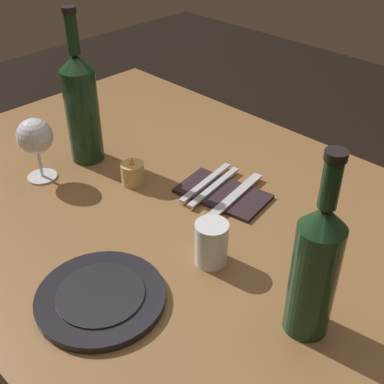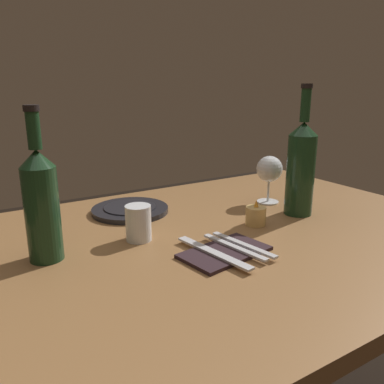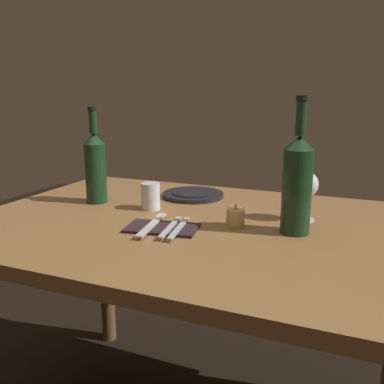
{
  "view_description": "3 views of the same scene",
  "coord_description": "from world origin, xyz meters",
  "px_view_note": "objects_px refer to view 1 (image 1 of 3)",
  "views": [
    {
      "loc": [
        0.64,
        -0.57,
        1.36
      ],
      "look_at": [
        0.09,
        -0.02,
        0.82
      ],
      "focal_mm": 47.47,
      "sensor_mm": 36.0,
      "label": 1
    },
    {
      "loc": [
        0.52,
        0.72,
        1.09
      ],
      "look_at": [
        0.08,
        0.01,
        0.86
      ],
      "focal_mm": 36.66,
      "sensor_mm": 36.0,
      "label": 2
    },
    {
      "loc": [
        -0.43,
        1.07,
        1.1
      ],
      "look_at": [
        0.04,
        -0.06,
        0.81
      ],
      "focal_mm": 39.51,
      "sensor_mm": 36.0,
      "label": 3
    }
  ],
  "objects_px": {
    "water_tumbler": "(211,245)",
    "votive_candle": "(134,173)",
    "folded_napkin": "(223,194)",
    "table_knife": "(233,197)",
    "wine_bottle_second": "(315,267)",
    "dinner_plate": "(101,297)",
    "fork_inner": "(214,186)",
    "fork_outer": "(206,182)",
    "wine_bottle": "(82,106)",
    "wine_glass_left": "(35,138)"
  },
  "relations": [
    {
      "from": "water_tumbler",
      "to": "votive_candle",
      "type": "xyz_separation_m",
      "value": [
        -0.3,
        0.07,
        -0.01
      ]
    },
    {
      "from": "folded_napkin",
      "to": "table_knife",
      "type": "height_order",
      "value": "table_knife"
    },
    {
      "from": "wine_bottle_second",
      "to": "dinner_plate",
      "type": "xyz_separation_m",
      "value": [
        -0.27,
        -0.19,
        -0.12
      ]
    },
    {
      "from": "fork_inner",
      "to": "table_knife",
      "type": "xyz_separation_m",
      "value": [
        0.06,
        0.0,
        0.0
      ]
    },
    {
      "from": "fork_inner",
      "to": "table_knife",
      "type": "relative_size",
      "value": 0.85
    },
    {
      "from": "water_tumbler",
      "to": "votive_candle",
      "type": "height_order",
      "value": "water_tumbler"
    },
    {
      "from": "fork_inner",
      "to": "fork_outer",
      "type": "distance_m",
      "value": 0.03
    },
    {
      "from": "dinner_plate",
      "to": "table_knife",
      "type": "xyz_separation_m",
      "value": [
        -0.03,
        0.37,
        0.0
      ]
    },
    {
      "from": "folded_napkin",
      "to": "wine_bottle_second",
      "type": "bearing_deg",
      "value": -27.99
    },
    {
      "from": "wine_bottle",
      "to": "votive_candle",
      "type": "height_order",
      "value": "wine_bottle"
    },
    {
      "from": "dinner_plate",
      "to": "fork_outer",
      "type": "xyz_separation_m",
      "value": [
        -0.11,
        0.37,
        0.0
      ]
    },
    {
      "from": "water_tumbler",
      "to": "fork_inner",
      "type": "relative_size",
      "value": 0.46
    },
    {
      "from": "wine_glass_left",
      "to": "table_knife",
      "type": "distance_m",
      "value": 0.44
    },
    {
      "from": "folded_napkin",
      "to": "fork_outer",
      "type": "bearing_deg",
      "value": 180.0
    },
    {
      "from": "water_tumbler",
      "to": "folded_napkin",
      "type": "relative_size",
      "value": 0.41
    },
    {
      "from": "votive_candle",
      "to": "fork_inner",
      "type": "height_order",
      "value": "votive_candle"
    },
    {
      "from": "dinner_plate",
      "to": "folded_napkin",
      "type": "bearing_deg",
      "value": 99.46
    },
    {
      "from": "wine_bottle_second",
      "to": "table_knife",
      "type": "height_order",
      "value": "wine_bottle_second"
    },
    {
      "from": "wine_bottle",
      "to": "folded_napkin",
      "type": "height_order",
      "value": "wine_bottle"
    },
    {
      "from": "dinner_plate",
      "to": "fork_inner",
      "type": "bearing_deg",
      "value": 103.21
    },
    {
      "from": "wine_bottle",
      "to": "fork_inner",
      "type": "distance_m",
      "value": 0.35
    },
    {
      "from": "fork_outer",
      "to": "wine_bottle",
      "type": "bearing_deg",
      "value": -158.76
    },
    {
      "from": "wine_bottle_second",
      "to": "fork_inner",
      "type": "distance_m",
      "value": 0.41
    },
    {
      "from": "folded_napkin",
      "to": "water_tumbler",
      "type": "bearing_deg",
      "value": -53.86
    },
    {
      "from": "wine_bottle",
      "to": "dinner_plate",
      "type": "distance_m",
      "value": 0.49
    },
    {
      "from": "votive_candle",
      "to": "fork_outer",
      "type": "height_order",
      "value": "votive_candle"
    },
    {
      "from": "wine_bottle_second",
      "to": "votive_candle",
      "type": "bearing_deg",
      "value": 171.5
    },
    {
      "from": "wine_glass_left",
      "to": "fork_outer",
      "type": "distance_m",
      "value": 0.38
    },
    {
      "from": "wine_bottle_second",
      "to": "fork_outer",
      "type": "height_order",
      "value": "wine_bottle_second"
    },
    {
      "from": "wine_glass_left",
      "to": "wine_bottle",
      "type": "height_order",
      "value": "wine_bottle"
    },
    {
      "from": "wine_bottle",
      "to": "fork_outer",
      "type": "relative_size",
      "value": 1.96
    },
    {
      "from": "wine_glass_left",
      "to": "folded_napkin",
      "type": "xyz_separation_m",
      "value": [
        0.34,
        0.23,
        -0.1
      ]
    },
    {
      "from": "wine_bottle_second",
      "to": "folded_napkin",
      "type": "xyz_separation_m",
      "value": [
        -0.33,
        0.17,
        -0.12
      ]
    },
    {
      "from": "fork_outer",
      "to": "table_knife",
      "type": "bearing_deg",
      "value": 0.0
    },
    {
      "from": "water_tumbler",
      "to": "table_knife",
      "type": "xyz_separation_m",
      "value": [
        -0.09,
        0.17,
        -0.03
      ]
    },
    {
      "from": "votive_candle",
      "to": "folded_napkin",
      "type": "xyz_separation_m",
      "value": [
        0.17,
        0.1,
        -0.02
      ]
    },
    {
      "from": "table_knife",
      "to": "wine_bottle",
      "type": "bearing_deg",
      "value": -163.14
    },
    {
      "from": "wine_glass_left",
      "to": "fork_outer",
      "type": "height_order",
      "value": "wine_glass_left"
    },
    {
      "from": "water_tumbler",
      "to": "fork_inner",
      "type": "height_order",
      "value": "water_tumbler"
    },
    {
      "from": "folded_napkin",
      "to": "fork_inner",
      "type": "height_order",
      "value": "fork_inner"
    },
    {
      "from": "wine_bottle",
      "to": "water_tumbler",
      "type": "height_order",
      "value": "wine_bottle"
    },
    {
      "from": "water_tumbler",
      "to": "folded_napkin",
      "type": "bearing_deg",
      "value": 126.14
    },
    {
      "from": "table_knife",
      "to": "wine_glass_left",
      "type": "bearing_deg",
      "value": -147.35
    },
    {
      "from": "folded_napkin",
      "to": "table_knife",
      "type": "bearing_deg",
      "value": 0.0
    },
    {
      "from": "wine_glass_left",
      "to": "wine_bottle_second",
      "type": "distance_m",
      "value": 0.67
    },
    {
      "from": "wine_bottle_second",
      "to": "fork_outer",
      "type": "bearing_deg",
      "value": 155.24
    },
    {
      "from": "wine_glass_left",
      "to": "folded_napkin",
      "type": "height_order",
      "value": "wine_glass_left"
    },
    {
      "from": "table_knife",
      "to": "folded_napkin",
      "type": "bearing_deg",
      "value": 180.0
    },
    {
      "from": "wine_bottle_second",
      "to": "table_knife",
      "type": "distance_m",
      "value": 0.36
    },
    {
      "from": "water_tumbler",
      "to": "fork_outer",
      "type": "height_order",
      "value": "water_tumbler"
    }
  ]
}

